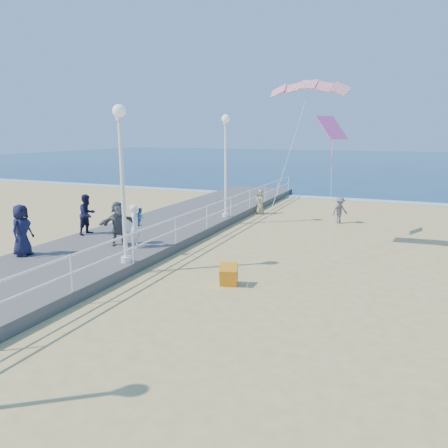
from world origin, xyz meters
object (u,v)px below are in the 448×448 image
at_px(toddler_held, 141,217).
at_px(spectator_5, 118,223).
at_px(spectator_7, 87,214).
at_px(beach_walker_a, 340,210).
at_px(woman_holding_toddler, 136,226).
at_px(spectator_4, 22,230).
at_px(lamp_post_far, 226,155).
at_px(beach_walker_c, 260,202).
at_px(box_kite, 229,276).
at_px(lamp_post_mid, 122,168).

bearing_deg(toddler_held, spectator_5, 78.36).
distance_m(spectator_7, beach_walker_a, 12.97).
relative_size(woman_holding_toddler, spectator_4, 0.90).
distance_m(lamp_post_far, beach_walker_c, 4.69).
relative_size(lamp_post_far, woman_holding_toddler, 3.12).
xyz_separation_m(spectator_7, box_kite, (7.83, -2.70, -0.99)).
distance_m(lamp_post_far, toddler_held, 7.35).
distance_m(spectator_4, box_kite, 7.85).
bearing_deg(woman_holding_toddler, beach_walker_c, -22.68).
height_order(lamp_post_mid, beach_walker_a, lamp_post_mid).
xyz_separation_m(lamp_post_far, beach_walker_c, (0.75, 3.59, -2.92)).
bearing_deg(beach_walker_a, spectator_7, 175.16).
bearing_deg(box_kite, woman_holding_toddler, 144.06).
distance_m(beach_walker_a, beach_walker_c, 4.93).
bearing_deg(spectator_5, toddler_held, -52.59).
xyz_separation_m(lamp_post_mid, beach_walker_c, (0.75, 12.59, -2.92)).
xyz_separation_m(lamp_post_far, woman_holding_toddler, (-0.80, -7.18, -2.41)).
bearing_deg(spectator_7, lamp_post_far, -27.68).
distance_m(spectator_5, spectator_7, 2.59).
relative_size(toddler_held, box_kite, 1.20).
distance_m(lamp_post_mid, toddler_held, 2.92).
relative_size(beach_walker_c, box_kite, 2.47).
height_order(beach_walker_a, box_kite, beach_walker_a).
bearing_deg(spectator_7, lamp_post_mid, -119.58).
xyz_separation_m(lamp_post_far, toddler_held, (-0.65, -7.03, -2.05)).
bearing_deg(spectator_4, toddler_held, -57.98).
bearing_deg(beach_walker_a, toddler_held, -169.67).
relative_size(lamp_post_mid, beach_walker_a, 3.72).
bearing_deg(box_kite, spectator_5, 146.03).
distance_m(lamp_post_far, beach_walker_a, 6.82).
bearing_deg(woman_holding_toddler, box_kite, -123.64).
bearing_deg(spectator_4, lamp_post_far, -29.57).
bearing_deg(toddler_held, beach_walker_c, -22.00).
height_order(woman_holding_toddler, spectator_4, spectator_4).
distance_m(toddler_held, spectator_5, 1.08).
height_order(woman_holding_toddler, box_kite, woman_holding_toddler).
distance_m(beach_walker_a, box_kite, 11.50).
relative_size(woman_holding_toddler, box_kite, 2.84).
xyz_separation_m(lamp_post_far, box_kite, (3.76, -8.77, -3.36)).
height_order(lamp_post_far, toddler_held, lamp_post_far).
distance_m(lamp_post_far, spectator_7, 7.68).
xyz_separation_m(woman_holding_toddler, toddler_held, (0.15, 0.15, 0.36)).
bearing_deg(lamp_post_mid, spectator_4, -169.24).
xyz_separation_m(spectator_7, beach_walker_c, (4.82, 9.66, -0.55)).
xyz_separation_m(spectator_5, beach_walker_c, (2.44, 10.67, -0.53)).
height_order(spectator_4, beach_walker_a, spectator_4).
bearing_deg(beach_walker_c, lamp_post_far, -55.17).
xyz_separation_m(toddler_held, spectator_4, (-3.30, -2.72, -0.26)).
height_order(woman_holding_toddler, spectator_5, spectator_5).
relative_size(spectator_4, beach_walker_a, 1.32).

